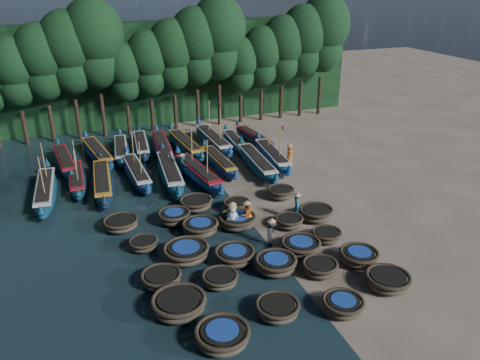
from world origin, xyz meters
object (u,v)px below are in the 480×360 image
object	(u,v)px
coracle_9	(359,256)
long_boat_8	(272,156)
coracle_6	(220,279)
coracle_20	(121,223)
long_boat_12	(141,145)
long_boat_11	(121,150)
coracle_2	(277,308)
coracle_23	(237,205)
long_boat_9	(65,161)
coracle_24	(281,192)
long_boat_14	(185,145)
long_boat_2	(103,182)
long_boat_15	(213,140)
coracle_13	(301,246)
long_boat_1	(77,179)
coracle_14	(327,235)
fisherman_3	(271,232)
coracle_22	(196,203)
coracle_21	(174,217)
coracle_1	(222,336)
coracle_10	(161,278)
coracle_15	(143,244)
fisherman_0	(233,217)
long_boat_13	(162,147)
fisherman_2	(247,214)
long_boat_3	(137,172)
long_boat_7	(257,162)
coracle_8	(320,267)
long_boat_0	(45,191)
long_boat_5	(198,173)
long_boat_17	(254,137)
coracle_11	(186,252)
long_boat_16	(236,143)
long_boat_10	(97,153)
coracle_12	(235,255)
long_boat_6	(219,161)
coracle_16	(200,227)
coracle_18	(289,221)
coracle_19	(316,213)
fisherman_4	(232,216)
fisherman_5	(182,164)
fisherman_1	(297,206)

from	to	relation	value
coracle_9	long_boat_8	distance (m)	15.25
coracle_6	coracle_20	size ratio (longest dim) A/B	0.86
long_boat_12	long_boat_11	bearing A→B (deg)	-155.55
coracle_2	long_boat_12	world-z (taller)	long_boat_12
coracle_23	long_boat_9	distance (m)	15.71
coracle_24	long_boat_14	xyz separation A→B (m)	(-3.81, 11.57, 0.14)
long_boat_2	long_boat_15	distance (m)	11.84
coracle_13	long_boat_1	world-z (taller)	long_boat_1
long_boat_11	coracle_6	bearing A→B (deg)	-77.88
coracle_14	coracle_23	world-z (taller)	coracle_23
long_boat_11	fisherman_3	xyz separation A→B (m)	(6.12, -17.69, 0.34)
coracle_22	long_boat_1	size ratio (longest dim) A/B	0.35
coracle_21	long_boat_2	bearing A→B (deg)	118.67
coracle_1	coracle_10	size ratio (longest dim) A/B	1.35
long_boat_12	long_boat_15	distance (m)	6.31
coracle_14	long_boat_9	world-z (taller)	long_boat_9
coracle_15	fisherman_0	world-z (taller)	fisherman_0
coracle_23	coracle_13	bearing A→B (deg)	-75.22
coracle_13	long_boat_13	xyz separation A→B (m)	(-3.93, 18.48, 0.13)
coracle_6	fisherman_2	world-z (taller)	fisherman_2
coracle_1	long_boat_3	bearing A→B (deg)	91.95
long_boat_7	fisherman_0	distance (m)	9.86
coracle_8	coracle_21	distance (m)	9.80
coracle_13	long_boat_11	world-z (taller)	long_boat_11
coracle_9	long_boat_0	world-z (taller)	long_boat_0
long_boat_2	coracle_23	bearing A→B (deg)	-36.09
coracle_20	long_boat_12	xyz separation A→B (m)	(3.46, 13.49, 0.12)
coracle_8	coracle_14	size ratio (longest dim) A/B	0.93
coracle_24	long_boat_14	distance (m)	12.18
coracle_6	long_boat_3	distance (m)	14.82
long_boat_5	long_boat_17	distance (m)	9.70
long_boat_2	long_boat_14	xyz separation A→B (m)	(7.56, 5.82, -0.01)
coracle_2	long_boat_2	bearing A→B (deg)	109.93
coracle_11	long_boat_15	world-z (taller)	long_boat_15
long_boat_1	long_boat_16	distance (m)	14.10
coracle_2	coracle_14	xyz separation A→B (m)	(5.36, 4.94, -0.02)
coracle_1	fisherman_2	bearing A→B (deg)	63.17
long_boat_10	long_boat_17	xyz separation A→B (m)	(13.85, -0.55, -0.09)
coracle_12	long_boat_1	xyz separation A→B (m)	(-7.43, 13.52, 0.06)
coracle_14	coracle_22	size ratio (longest dim) A/B	0.77
coracle_14	long_boat_3	xyz separation A→B (m)	(-8.88, 12.86, 0.16)
coracle_20	long_boat_6	size ratio (longest dim) A/B	0.28
coracle_1	long_boat_6	bearing A→B (deg)	72.53
coracle_9	long_boat_10	world-z (taller)	long_boat_10
coracle_6	fisherman_3	distance (m)	4.65
coracle_16	coracle_18	bearing A→B (deg)	-11.05
long_boat_1	coracle_19	bearing A→B (deg)	-37.38
long_boat_9	fisherman_0	xyz separation A→B (m)	(9.22, -14.17, 0.33)
fisherman_4	fisherman_5	xyz separation A→B (m)	(-0.81, 9.29, -0.06)
fisherman_1	long_boat_15	bearing A→B (deg)	24.68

